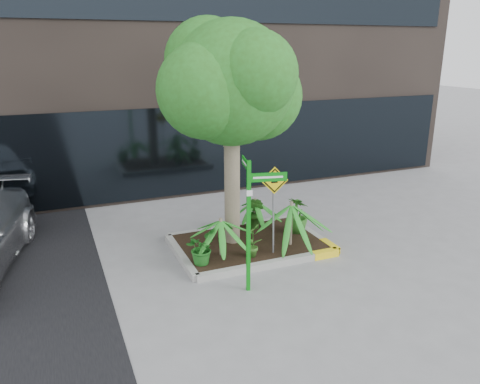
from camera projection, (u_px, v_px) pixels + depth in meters
name	position (u px, v px, depth m)	size (l,w,h in m)	color
ground	(247.00, 254.00, 10.23)	(80.00, 80.00, 0.00)	gray
planter	(251.00, 243.00, 10.52)	(3.35, 2.36, 0.15)	#9E9E99
tree	(231.00, 83.00, 9.54)	(3.30, 2.93, 4.96)	gray
palm_front	(291.00, 205.00, 10.09)	(1.11, 1.11, 1.24)	gray
palm_left	(221.00, 221.00, 9.61)	(0.92, 0.92, 1.02)	gray
palm_back	(255.00, 200.00, 11.20)	(0.81, 0.81, 0.90)	gray
shrub_a	(201.00, 247.00, 9.36)	(0.62, 0.62, 0.69)	#1B5F1B
shrub_b	(298.00, 215.00, 10.93)	(0.48, 0.48, 0.86)	#28621D
shrub_c	(253.00, 240.00, 9.66)	(0.39, 0.39, 0.74)	#31631E
shrub_d	(255.00, 213.00, 11.16)	(0.44, 0.44, 0.80)	#235719
street_sign_post	(251.00, 212.00, 8.32)	(0.72, 0.83, 2.48)	#0C8614
cattle_sign	(274.00, 195.00, 9.61)	(0.57, 0.16, 1.87)	slate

